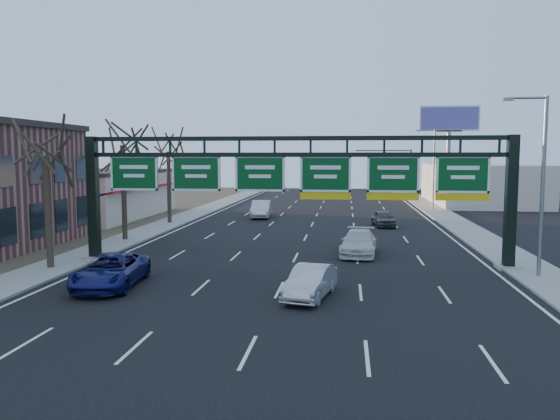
# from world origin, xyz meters

# --- Properties ---
(ground) EXTENTS (160.00, 160.00, 0.00)m
(ground) POSITION_xyz_m (0.00, 0.00, 0.00)
(ground) COLOR black
(ground) RESTS_ON ground
(sidewalk_left) EXTENTS (3.00, 120.00, 0.12)m
(sidewalk_left) POSITION_xyz_m (-12.80, 20.00, 0.06)
(sidewalk_left) COLOR gray
(sidewalk_left) RESTS_ON ground
(sidewalk_right) EXTENTS (3.00, 120.00, 0.12)m
(sidewalk_right) POSITION_xyz_m (12.80, 20.00, 0.06)
(sidewalk_right) COLOR gray
(sidewalk_right) RESTS_ON ground
(dirt_strip_left) EXTENTS (21.00, 120.00, 0.06)m
(dirt_strip_left) POSITION_xyz_m (-25.00, 20.00, 0.03)
(dirt_strip_left) COLOR #473D2B
(dirt_strip_left) RESTS_ON ground
(lane_markings) EXTENTS (21.60, 120.00, 0.01)m
(lane_markings) POSITION_xyz_m (0.00, 20.00, 0.01)
(lane_markings) COLOR white
(lane_markings) RESTS_ON ground
(sign_gantry) EXTENTS (24.60, 1.20, 7.20)m
(sign_gantry) POSITION_xyz_m (0.16, 8.00, 4.63)
(sign_gantry) COLOR black
(sign_gantry) RESTS_ON ground
(cream_strip) EXTENTS (10.90, 18.40, 4.70)m
(cream_strip) POSITION_xyz_m (-21.48, 29.00, 2.36)
(cream_strip) COLOR beige
(cream_strip) RESTS_ON ground
(building_right_distant) EXTENTS (12.00, 20.00, 5.00)m
(building_right_distant) POSITION_xyz_m (20.00, 50.00, 2.50)
(building_right_distant) COLOR beige
(building_right_distant) RESTS_ON ground
(tree_gantry) EXTENTS (3.60, 3.60, 8.48)m
(tree_gantry) POSITION_xyz_m (-12.80, 5.00, 7.11)
(tree_gantry) COLOR #31241B
(tree_gantry) RESTS_ON sidewalk_left
(tree_mid) EXTENTS (3.60, 3.60, 9.24)m
(tree_mid) POSITION_xyz_m (-12.80, 15.00, 7.85)
(tree_mid) COLOR #31241B
(tree_mid) RESTS_ON sidewalk_left
(tree_far) EXTENTS (3.60, 3.60, 8.86)m
(tree_far) POSITION_xyz_m (-12.80, 25.00, 7.48)
(tree_far) COLOR #31241B
(tree_far) RESTS_ON sidewalk_left
(streetlight_near) EXTENTS (2.15, 0.22, 9.00)m
(streetlight_near) POSITION_xyz_m (12.47, 6.00, 5.08)
(streetlight_near) COLOR slate
(streetlight_near) RESTS_ON sidewalk_right
(streetlight_far) EXTENTS (2.15, 0.22, 9.00)m
(streetlight_far) POSITION_xyz_m (12.47, 40.00, 5.08)
(streetlight_far) COLOR slate
(streetlight_far) RESTS_ON sidewalk_right
(billboard_right) EXTENTS (7.00, 0.50, 12.00)m
(billboard_right) POSITION_xyz_m (15.00, 44.98, 9.06)
(billboard_right) COLOR slate
(billboard_right) RESTS_ON ground
(traffic_signal_mast) EXTENTS (10.16, 0.54, 7.00)m
(traffic_signal_mast) POSITION_xyz_m (5.69, 55.00, 5.50)
(traffic_signal_mast) COLOR black
(traffic_signal_mast) RESTS_ON ground
(car_blue_suv) EXTENTS (2.95, 5.62, 1.51)m
(car_blue_suv) POSITION_xyz_m (-7.87, 1.61, 0.75)
(car_blue_suv) COLOR navy
(car_blue_suv) RESTS_ON ground
(car_silver_sedan) EXTENTS (2.28, 4.37, 1.37)m
(car_silver_sedan) POSITION_xyz_m (1.49, 0.79, 0.69)
(car_silver_sedan) COLOR #B4B3B8
(car_silver_sedan) RESTS_ON ground
(car_white_wagon) EXTENTS (2.50, 5.30, 1.49)m
(car_white_wagon) POSITION_xyz_m (3.78, 11.39, 0.75)
(car_white_wagon) COLOR silver
(car_white_wagon) RESTS_ON ground
(car_grey_far) EXTENTS (2.14, 4.23, 1.38)m
(car_grey_far) POSITION_xyz_m (6.20, 25.40, 0.69)
(car_grey_far) COLOR #424447
(car_grey_far) RESTS_ON ground
(car_silver_distant) EXTENTS (2.21, 5.20, 1.67)m
(car_silver_distant) POSITION_xyz_m (-5.36, 30.71, 0.83)
(car_silver_distant) COLOR silver
(car_silver_distant) RESTS_ON ground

